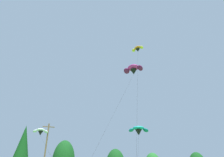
% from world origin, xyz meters
% --- Properties ---
extents(treeline_tree_c, '(4.76, 4.76, 14.38)m').
position_xyz_m(treeline_tree_c, '(-10.84, 53.82, 9.01)').
color(treeline_tree_c, '#472D19').
rests_on(treeline_tree_c, ground_plane).
extents(parafoil_kite_high_white, '(6.18, 20.50, 10.35)m').
position_xyz_m(parafoil_kite_high_white, '(-7.12, 45.29, 11.33)').
color(parafoil_kite_high_white, white).
extents(parafoil_kite_mid_teal, '(10.31, 20.05, 11.44)m').
position_xyz_m(parafoil_kite_mid_teal, '(10.64, 41.50, 11.77)').
color(parafoil_kite_mid_teal, teal).
extents(parafoil_kite_far_magenta, '(12.30, 12.46, 20.96)m').
position_xyz_m(parafoil_kite_far_magenta, '(8.13, 36.14, 21.62)').
color(parafoil_kite_far_magenta, '#D12893').
extents(parafoil_kite_low_orange, '(6.39, 11.32, 23.16)m').
position_xyz_m(parafoil_kite_low_orange, '(7.75, 32.61, 23.73)').
color(parafoil_kite_low_orange, orange).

